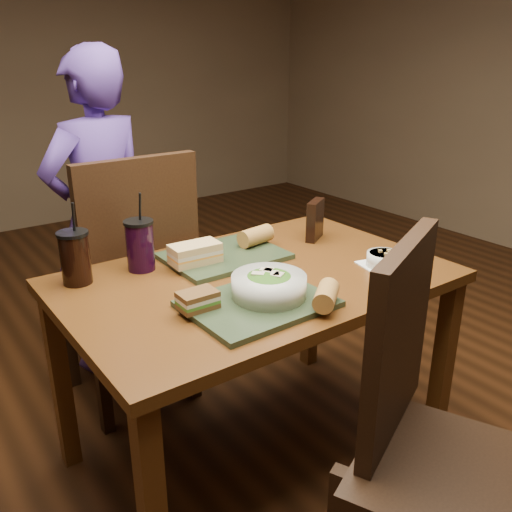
{
  "coord_description": "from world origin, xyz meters",
  "views": [
    {
      "loc": [
        -1.01,
        -1.38,
        1.47
      ],
      "look_at": [
        0.0,
        0.0,
        0.82
      ],
      "focal_mm": 38.0,
      "sensor_mm": 36.0,
      "label": 1
    }
  ],
  "objects_px": {
    "tray_far": "(224,256)",
    "chip_bag": "(315,220)",
    "chair_far": "(132,274)",
    "baguette_far": "(256,236)",
    "dining_table": "(256,299)",
    "chair_near": "(425,424)",
    "tray_near": "(258,304)",
    "baguette_near": "(326,295)",
    "diner": "(101,217)",
    "salad_bowl": "(269,284)",
    "soup_bowl": "(384,259)",
    "sandwich_far": "(195,253)",
    "cup_berry": "(140,245)",
    "cup_cola": "(75,257)",
    "sandwich_near": "(198,300)"
  },
  "relations": [
    {
      "from": "tray_far",
      "to": "chip_bag",
      "type": "distance_m",
      "value": 0.42
    },
    {
      "from": "chair_far",
      "to": "tray_far",
      "type": "relative_size",
      "value": 2.64
    },
    {
      "from": "tray_far",
      "to": "baguette_far",
      "type": "height_order",
      "value": "baguette_far"
    },
    {
      "from": "dining_table",
      "to": "baguette_far",
      "type": "xyz_separation_m",
      "value": [
        0.15,
        0.21,
        0.14
      ]
    },
    {
      "from": "chair_near",
      "to": "chip_bag",
      "type": "relative_size",
      "value": 6.48
    },
    {
      "from": "tray_near",
      "to": "baguette_far",
      "type": "xyz_separation_m",
      "value": [
        0.29,
        0.41,
        0.04
      ]
    },
    {
      "from": "tray_far",
      "to": "baguette_far",
      "type": "xyz_separation_m",
      "value": [
        0.15,
        0.01,
        0.04
      ]
    },
    {
      "from": "dining_table",
      "to": "baguette_far",
      "type": "distance_m",
      "value": 0.3
    },
    {
      "from": "chair_near",
      "to": "baguette_near",
      "type": "bearing_deg",
      "value": 90.67
    },
    {
      "from": "diner",
      "to": "salad_bowl",
      "type": "relative_size",
      "value": 6.55
    },
    {
      "from": "dining_table",
      "to": "chair_far",
      "type": "height_order",
      "value": "chair_far"
    },
    {
      "from": "soup_bowl",
      "to": "chip_bag",
      "type": "bearing_deg",
      "value": 89.59
    },
    {
      "from": "tray_far",
      "to": "dining_table",
      "type": "bearing_deg",
      "value": -89.82
    },
    {
      "from": "sandwich_far",
      "to": "chip_bag",
      "type": "relative_size",
      "value": 1.12
    },
    {
      "from": "sandwich_far",
      "to": "cup_berry",
      "type": "bearing_deg",
      "value": 149.92
    },
    {
      "from": "sandwich_far",
      "to": "cup_cola",
      "type": "xyz_separation_m",
      "value": [
        -0.38,
        0.11,
        0.04
      ]
    },
    {
      "from": "salad_bowl",
      "to": "cup_berry",
      "type": "distance_m",
      "value": 0.51
    },
    {
      "from": "dining_table",
      "to": "tray_near",
      "type": "relative_size",
      "value": 3.1
    },
    {
      "from": "tray_near",
      "to": "salad_bowl",
      "type": "bearing_deg",
      "value": 10.22
    },
    {
      "from": "tray_far",
      "to": "soup_bowl",
      "type": "xyz_separation_m",
      "value": [
        0.41,
        -0.4,
        0.02
      ]
    },
    {
      "from": "tray_far",
      "to": "cup_cola",
      "type": "height_order",
      "value": "cup_cola"
    },
    {
      "from": "cup_cola",
      "to": "chip_bag",
      "type": "relative_size",
      "value": 1.71
    },
    {
      "from": "chair_far",
      "to": "baguette_near",
      "type": "bearing_deg",
      "value": -76.2
    },
    {
      "from": "chair_far",
      "to": "cup_cola",
      "type": "bearing_deg",
      "value": -137.85
    },
    {
      "from": "chair_far",
      "to": "cup_berry",
      "type": "xyz_separation_m",
      "value": [
        -0.08,
        -0.29,
        0.22
      ]
    },
    {
      "from": "chair_far",
      "to": "sandwich_near",
      "type": "distance_m",
      "value": 0.73
    },
    {
      "from": "chair_near",
      "to": "soup_bowl",
      "type": "relative_size",
      "value": 5.86
    },
    {
      "from": "salad_bowl",
      "to": "chip_bag",
      "type": "distance_m",
      "value": 0.62
    },
    {
      "from": "dining_table",
      "to": "tray_near",
      "type": "xyz_separation_m",
      "value": [
        -0.14,
        -0.2,
        0.1
      ]
    },
    {
      "from": "diner",
      "to": "tray_far",
      "type": "height_order",
      "value": "diner"
    },
    {
      "from": "salad_bowl",
      "to": "diner",
      "type": "bearing_deg",
      "value": 94.15
    },
    {
      "from": "baguette_near",
      "to": "dining_table",
      "type": "bearing_deg",
      "value": 91.16
    },
    {
      "from": "sandwich_far",
      "to": "tray_near",
      "type": "bearing_deg",
      "value": -90.9
    },
    {
      "from": "sandwich_far",
      "to": "chip_bag",
      "type": "xyz_separation_m",
      "value": [
        0.55,
        -0.02,
        0.03
      ]
    },
    {
      "from": "chair_near",
      "to": "baguette_far",
      "type": "distance_m",
      "value": 0.97
    },
    {
      "from": "sandwich_far",
      "to": "baguette_far",
      "type": "height_order",
      "value": "sandwich_far"
    },
    {
      "from": "chair_near",
      "to": "chip_bag",
      "type": "distance_m",
      "value": 1.01
    },
    {
      "from": "soup_bowl",
      "to": "sandwich_far",
      "type": "height_order",
      "value": "sandwich_far"
    },
    {
      "from": "diner",
      "to": "dining_table",
      "type": "bearing_deg",
      "value": 87.05
    },
    {
      "from": "salad_bowl",
      "to": "cup_berry",
      "type": "relative_size",
      "value": 0.83
    },
    {
      "from": "diner",
      "to": "baguette_near",
      "type": "relative_size",
      "value": 11.84
    },
    {
      "from": "sandwich_far",
      "to": "baguette_far",
      "type": "relative_size",
      "value": 1.31
    },
    {
      "from": "chair_far",
      "to": "baguette_far",
      "type": "height_order",
      "value": "chair_far"
    },
    {
      "from": "dining_table",
      "to": "chair_far",
      "type": "relative_size",
      "value": 1.17
    },
    {
      "from": "baguette_far",
      "to": "sandwich_far",
      "type": "bearing_deg",
      "value": -174.29
    },
    {
      "from": "tray_near",
      "to": "soup_bowl",
      "type": "distance_m",
      "value": 0.55
    },
    {
      "from": "salad_bowl",
      "to": "cup_cola",
      "type": "distance_m",
      "value": 0.65
    },
    {
      "from": "chip_bag",
      "to": "sandwich_far",
      "type": "bearing_deg",
      "value": 146.76
    },
    {
      "from": "diner",
      "to": "tray_near",
      "type": "xyz_separation_m",
      "value": [
        0.04,
        -1.18,
        0.01
      ]
    },
    {
      "from": "diner",
      "to": "chip_bag",
      "type": "xyz_separation_m",
      "value": [
        0.59,
        -0.81,
        0.08
      ]
    }
  ]
}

